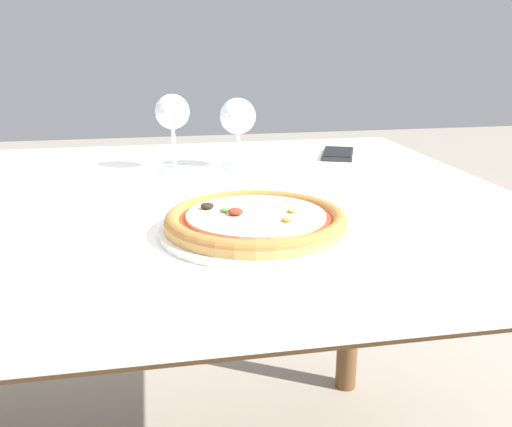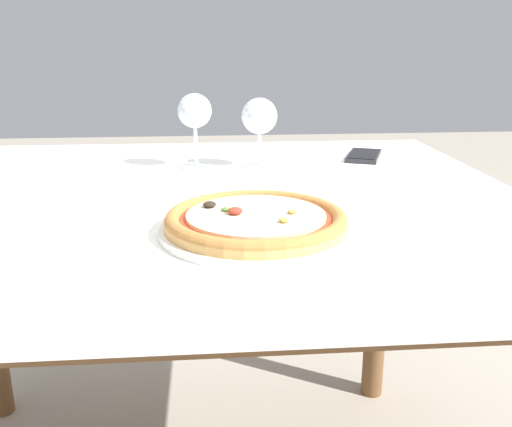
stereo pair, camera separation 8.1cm
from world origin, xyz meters
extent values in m
cube|color=brown|center=(0.00, 0.00, 0.70)|extent=(1.16, 0.95, 0.04)
cube|color=white|center=(0.00, 0.00, 0.72)|extent=(1.26, 1.05, 0.01)
cylinder|color=brown|center=(0.52, 0.42, 0.34)|extent=(0.06, 0.06, 0.68)
cylinder|color=white|center=(0.13, -0.21, 0.73)|extent=(0.28, 0.28, 0.01)
cylinder|color=tan|center=(0.13, -0.21, 0.74)|extent=(0.26, 0.26, 0.01)
torus|color=#B27538|center=(0.13, -0.21, 0.74)|extent=(0.26, 0.26, 0.02)
cylinder|color=#BC381E|center=(0.13, -0.21, 0.75)|extent=(0.22, 0.22, 0.00)
cylinder|color=beige|center=(0.13, -0.21, 0.75)|extent=(0.20, 0.20, 0.00)
ellipsoid|color=#2D2319|center=(0.06, -0.18, 0.76)|extent=(0.02, 0.02, 0.01)
ellipsoid|color=#BC9342|center=(0.18, -0.22, 0.75)|extent=(0.01, 0.01, 0.01)
ellipsoid|color=#4C7A33|center=(0.09, -0.20, 0.75)|extent=(0.01, 0.01, 0.01)
ellipsoid|color=#A83323|center=(0.10, -0.21, 0.76)|extent=(0.02, 0.02, 0.01)
ellipsoid|color=#BC9342|center=(0.16, -0.26, 0.76)|extent=(0.01, 0.01, 0.01)
cylinder|color=silver|center=(0.04, 0.23, 0.72)|extent=(0.07, 0.07, 0.00)
cylinder|color=silver|center=(0.04, 0.23, 0.77)|extent=(0.01, 0.01, 0.09)
sphere|color=silver|center=(0.04, 0.23, 0.84)|extent=(0.07, 0.07, 0.07)
cylinder|color=silver|center=(0.17, 0.22, 0.72)|extent=(0.06, 0.06, 0.00)
cylinder|color=silver|center=(0.17, 0.22, 0.76)|extent=(0.01, 0.01, 0.07)
sphere|color=silver|center=(0.17, 0.22, 0.83)|extent=(0.08, 0.08, 0.08)
cube|color=#232328|center=(0.43, 0.30, 0.73)|extent=(0.12, 0.16, 0.01)
cube|color=black|center=(0.43, 0.30, 0.73)|extent=(0.10, 0.14, 0.00)
camera|label=1|loc=(-0.02, -0.98, 0.99)|focal=40.00mm
camera|label=2|loc=(0.06, -0.99, 0.99)|focal=40.00mm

